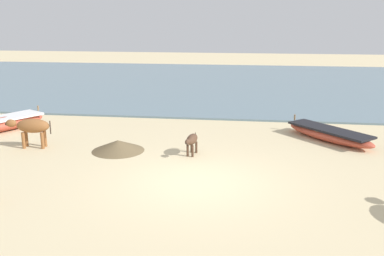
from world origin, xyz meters
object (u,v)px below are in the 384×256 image
object	(u,v)px
fishing_boat_0	(329,134)
calf_far_dark	(192,140)
cow_second_adult_brown	(31,127)
fishing_boat_4	(3,123)

from	to	relation	value
fishing_boat_0	calf_far_dark	distance (m)	4.94
fishing_boat_0	cow_second_adult_brown	bearing A→B (deg)	60.20
fishing_boat_0	calf_far_dark	xyz separation A→B (m)	(-4.44, -2.15, 0.23)
cow_second_adult_brown	fishing_boat_4	bearing A→B (deg)	-46.43
cow_second_adult_brown	fishing_boat_0	bearing A→B (deg)	-173.43
fishing_boat_0	fishing_boat_4	size ratio (longest dim) A/B	0.94
fishing_boat_4	cow_second_adult_brown	distance (m)	2.87
fishing_boat_4	cow_second_adult_brown	bearing A→B (deg)	-100.17
calf_far_dark	fishing_boat_4	bearing A→B (deg)	-95.89
calf_far_dark	cow_second_adult_brown	world-z (taller)	cow_second_adult_brown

